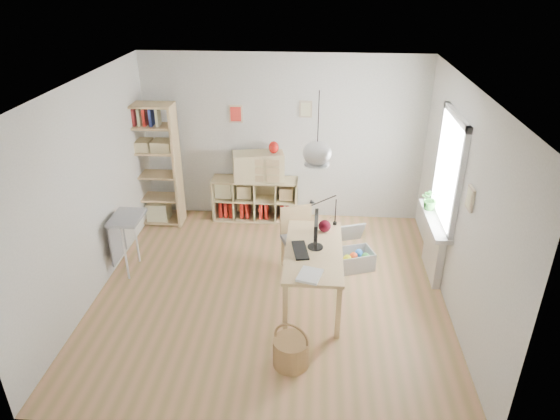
# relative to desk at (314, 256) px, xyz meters

# --- Properties ---
(ground) EXTENTS (4.50, 4.50, 0.00)m
(ground) POSITION_rel_desk_xyz_m (-0.55, 0.15, -0.66)
(ground) COLOR tan
(ground) RESTS_ON ground
(room_shell) EXTENTS (4.50, 4.50, 4.50)m
(room_shell) POSITION_rel_desk_xyz_m (-0.00, 0.00, 1.34)
(room_shell) COLOR white
(room_shell) RESTS_ON ground
(window_unit) EXTENTS (0.07, 1.16, 1.46)m
(window_unit) POSITION_rel_desk_xyz_m (1.68, 0.75, 0.89)
(window_unit) COLOR white
(window_unit) RESTS_ON ground
(radiator) EXTENTS (0.10, 0.80, 0.80)m
(radiator) POSITION_rel_desk_xyz_m (1.64, 0.75, -0.26)
(radiator) COLOR white
(radiator) RESTS_ON ground
(windowsill) EXTENTS (0.22, 1.20, 0.06)m
(windowsill) POSITION_rel_desk_xyz_m (1.59, 0.75, 0.17)
(windowsill) COLOR white
(windowsill) RESTS_ON radiator
(desk) EXTENTS (0.70, 1.50, 0.75)m
(desk) POSITION_rel_desk_xyz_m (0.00, 0.00, 0.00)
(desk) COLOR #DDBE7F
(desk) RESTS_ON ground
(cube_shelf) EXTENTS (1.40, 0.38, 0.72)m
(cube_shelf) POSITION_rel_desk_xyz_m (-1.02, 2.23, -0.36)
(cube_shelf) COLOR #CEBA87
(cube_shelf) RESTS_ON ground
(tall_bookshelf) EXTENTS (0.80, 0.38, 2.00)m
(tall_bookshelf) POSITION_rel_desk_xyz_m (-2.59, 1.95, 0.43)
(tall_bookshelf) COLOR #DDBE7F
(tall_bookshelf) RESTS_ON ground
(side_table) EXTENTS (0.40, 0.55, 0.85)m
(side_table) POSITION_rel_desk_xyz_m (-2.59, 0.50, 0.01)
(side_table) COLOR #99999C
(side_table) RESTS_ON ground
(chair) EXTENTS (0.57, 0.57, 0.91)m
(chair) POSITION_rel_desk_xyz_m (-0.21, 0.73, -0.14)
(chair) COLOR #99999C
(chair) RESTS_ON ground
(wicker_basket) EXTENTS (0.39, 0.39, 0.54)m
(wicker_basket) POSITION_rel_desk_xyz_m (-0.21, -1.16, -0.48)
(wicker_basket) COLOR #9B7B46
(wicker_basket) RESTS_ON ground
(storage_chest) EXTENTS (0.68, 0.72, 0.55)m
(storage_chest) POSITION_rel_desk_xyz_m (0.56, 0.85, -0.48)
(storage_chest) COLOR beige
(storage_chest) RESTS_ON ground
(monitor) EXTENTS (0.19, 0.48, 0.42)m
(monitor) POSITION_rel_desk_xyz_m (0.02, 0.05, 0.33)
(monitor) COLOR black
(monitor) RESTS_ON desk
(keyboard) EXTENTS (0.24, 0.46, 0.02)m
(keyboard) POSITION_rel_desk_xyz_m (-0.16, -0.04, 0.10)
(keyboard) COLOR black
(keyboard) RESTS_ON desk
(task_lamp) EXTENTS (0.37, 0.14, 0.40)m
(task_lamp) POSITION_rel_desk_xyz_m (0.09, 0.62, 0.36)
(task_lamp) COLOR black
(task_lamp) RESTS_ON desk
(yarn_ball) EXTENTS (0.16, 0.16, 0.16)m
(yarn_ball) POSITION_rel_desk_xyz_m (0.13, 0.47, 0.17)
(yarn_ball) COLOR #450918
(yarn_ball) RESTS_ON desk
(paper_tray) EXTENTS (0.31, 0.36, 0.03)m
(paper_tray) POSITION_rel_desk_xyz_m (-0.04, -0.58, 0.11)
(paper_tray) COLOR white
(paper_tray) RESTS_ON desk
(drawer_chest) EXTENTS (0.86, 0.52, 0.46)m
(drawer_chest) POSITION_rel_desk_xyz_m (-0.94, 2.19, 0.29)
(drawer_chest) COLOR #CEBA87
(drawer_chest) RESTS_ON cube_shelf
(red_vase) EXTENTS (0.16, 0.16, 0.19)m
(red_vase) POSITION_rel_desk_xyz_m (-0.69, 2.19, 0.62)
(red_vase) COLOR #9D110D
(red_vase) RESTS_ON drawer_chest
(potted_plant) EXTENTS (0.29, 0.25, 0.31)m
(potted_plant) POSITION_rel_desk_xyz_m (1.57, 1.02, 0.36)
(potted_plant) COLOR #2D702A
(potted_plant) RESTS_ON windowsill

